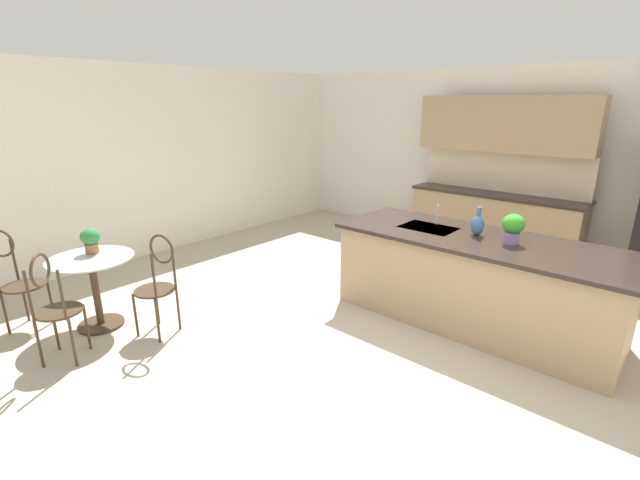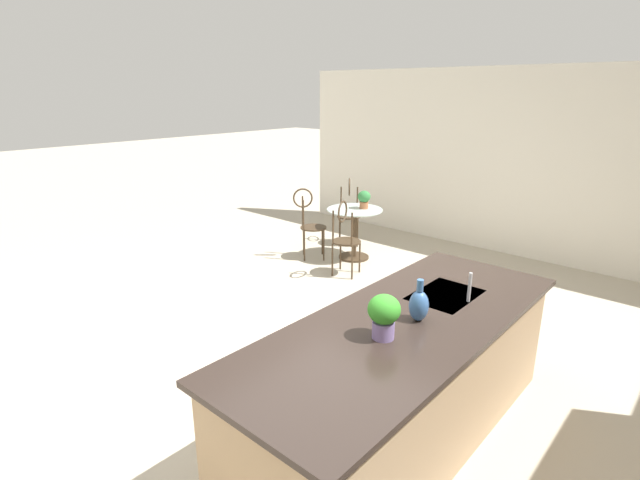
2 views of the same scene
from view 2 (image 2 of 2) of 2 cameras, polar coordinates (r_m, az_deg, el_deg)
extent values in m
plane|color=#B2A893|center=(4.37, 1.79, -15.53)|extent=(40.00, 40.00, 0.00)
cube|color=silver|center=(7.54, 23.34, 8.19)|extent=(0.12, 7.80, 2.70)
cube|color=tan|center=(3.52, 9.70, -16.31)|extent=(2.70, 0.96, 0.88)
cube|color=#2D231E|center=(3.29, 10.11, -9.61)|extent=(2.80, 1.06, 0.04)
cube|color=#B2B5BA|center=(3.72, 14.61, -6.48)|extent=(0.56, 0.40, 0.03)
cylinder|color=#3D2D1E|center=(7.11, 4.02, -2.01)|extent=(0.44, 0.44, 0.03)
cylinder|color=#3D2D1E|center=(7.00, 4.08, 0.79)|extent=(0.07, 0.07, 0.69)
cylinder|color=#B2C6C1|center=(6.91, 4.14, 3.61)|extent=(0.80, 0.80, 0.01)
cylinder|color=#3D2D1E|center=(6.59, 2.44, -1.64)|extent=(0.03, 0.03, 0.45)
cylinder|color=#3D2D1E|center=(6.50, 4.73, -1.97)|extent=(0.03, 0.03, 0.45)
cylinder|color=#3D2D1E|center=(6.35, 1.48, -2.39)|extent=(0.03, 0.03, 0.45)
cylinder|color=#3D2D1E|center=(6.25, 3.83, -2.75)|extent=(0.03, 0.03, 0.45)
cylinder|color=#3D2D1E|center=(6.35, 3.15, -0.18)|extent=(0.47, 0.47, 0.02)
cylinder|color=#3D2D1E|center=(6.20, 1.56, 1.49)|extent=(0.03, 0.03, 0.45)
cylinder|color=#3D2D1E|center=(6.11, 3.80, 1.20)|extent=(0.03, 0.03, 0.45)
torus|color=#3D2D1E|center=(6.09, 2.70, 3.38)|extent=(0.28, 0.10, 0.28)
cylinder|color=#3D2D1E|center=(7.56, 4.47, 0.83)|extent=(0.03, 0.03, 0.45)
cylinder|color=#3D2D1E|center=(7.56, 2.34, 0.87)|extent=(0.03, 0.03, 0.45)
cylinder|color=#3D2D1E|center=(7.83, 4.43, 1.42)|extent=(0.03, 0.03, 0.45)
cylinder|color=#3D2D1E|center=(7.82, 2.38, 1.45)|extent=(0.03, 0.03, 0.45)
cylinder|color=#3D2D1E|center=(7.63, 3.44, 2.84)|extent=(0.53, 0.53, 0.02)
cylinder|color=#3D2D1E|center=(7.72, 4.44, 4.65)|extent=(0.03, 0.03, 0.45)
cylinder|color=#3D2D1E|center=(7.72, 2.50, 4.68)|extent=(0.03, 0.03, 0.45)
torus|color=#3D2D1E|center=(7.68, 3.50, 6.30)|extent=(0.24, 0.19, 0.28)
cylinder|color=#3D2D1E|center=(7.19, 0.28, 0.02)|extent=(0.03, 0.03, 0.45)
cylinder|color=#3D2D1E|center=(6.93, 0.45, -0.68)|extent=(0.03, 0.03, 0.45)
cylinder|color=#3D2D1E|center=(7.18, -1.95, -0.03)|extent=(0.03, 0.03, 0.45)
cylinder|color=#3D2D1E|center=(6.91, -1.87, -0.73)|extent=(0.03, 0.03, 0.45)
cylinder|color=#3D2D1E|center=(6.98, -0.78, 1.49)|extent=(0.54, 0.54, 0.02)
cylinder|color=#3D2D1E|center=(7.04, -2.07, 3.44)|extent=(0.03, 0.03, 0.45)
cylinder|color=#3D2D1E|center=(6.79, -1.99, 2.91)|extent=(0.03, 0.03, 0.45)
torus|color=#3D2D1E|center=(6.87, -2.05, 5.00)|extent=(0.22, 0.22, 0.28)
cylinder|color=#B2B5BA|center=(3.61, 17.30, -5.36)|extent=(0.02, 0.02, 0.22)
cylinder|color=#9E603D|center=(6.95, 5.23, 4.15)|extent=(0.13, 0.13, 0.10)
ellipsoid|color=#30783C|center=(6.92, 5.26, 5.16)|extent=(0.18, 0.18, 0.17)
cylinder|color=#7A669E|center=(3.01, 7.51, -10.50)|extent=(0.14, 0.14, 0.11)
ellipsoid|color=#359129|center=(2.95, 7.61, -8.15)|extent=(0.20, 0.20, 0.18)
ellipsoid|color=#386099|center=(3.24, 11.63, -7.64)|extent=(0.13, 0.13, 0.21)
cylinder|color=#386099|center=(3.19, 11.78, -5.30)|extent=(0.04, 0.04, 0.08)
camera|label=1|loc=(5.71, -39.61, 11.77)|focal=24.74mm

